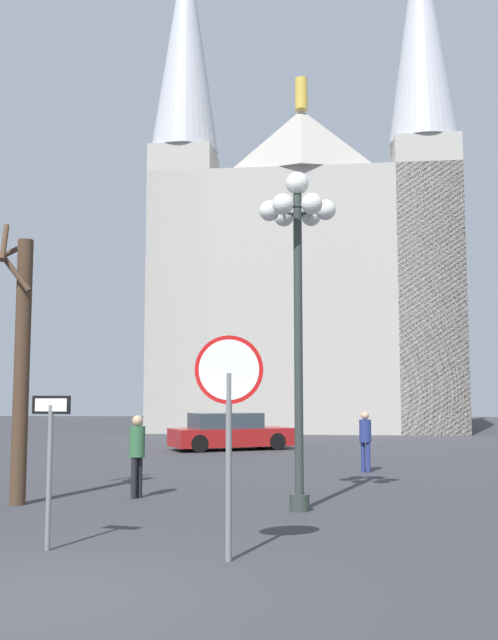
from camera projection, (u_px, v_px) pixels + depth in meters
name	position (u px, v px, depth m)	size (l,w,h in m)	color
ground_plane	(38.00, 599.00, 7.38)	(120.00, 120.00, 0.00)	#38383D
cathedral	(305.00, 277.00, 42.72)	(17.55, 12.26, 30.02)	#ADA89E
stop_sign	(229.00, 399.00, 9.26)	(0.89, 0.08, 2.86)	slate
one_way_arrow_sign	(50.00, 452.00, 9.81)	(0.58, 0.16, 2.08)	slate
street_lamp	(298.00, 256.00, 13.42)	(1.45, 1.31, 6.29)	#2D3833
bare_tree	(21.00, 361.00, 13.92)	(1.05, 1.30, 5.52)	#473323
parked_car_near_red	(230.00, 432.00, 27.15)	(4.84, 3.58, 1.39)	maroon
pedestrian_walking	(365.00, 436.00, 19.42)	(0.32, 0.32, 1.63)	navy
pedestrian_standing	(137.00, 448.00, 14.62)	(0.32, 0.32, 1.67)	black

